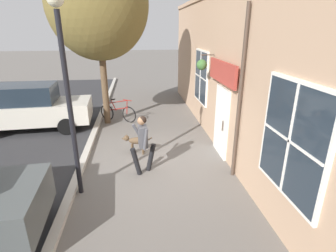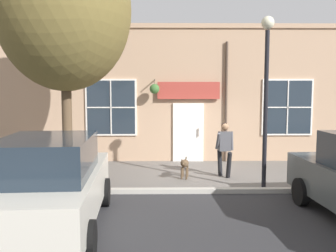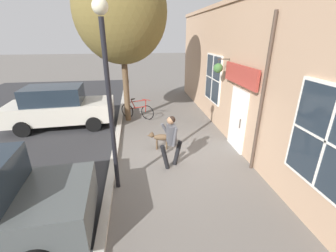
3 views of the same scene
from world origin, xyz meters
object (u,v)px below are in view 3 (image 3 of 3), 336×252
at_px(street_tree_by_curb, 121,14).
at_px(street_lamp, 107,75).
at_px(dog_on_leash, 160,138).
at_px(parked_car_nearest_curb, 60,107).
at_px(pedestrian_walking, 171,138).
at_px(leaning_bicycle, 137,111).

bearing_deg(street_tree_by_curb, street_lamp, 88.18).
xyz_separation_m(dog_on_leash, parked_car_nearest_curb, (3.98, -2.70, 0.46)).
bearing_deg(pedestrian_walking, street_lamp, 26.48).
distance_m(pedestrian_walking, parked_car_nearest_curb, 5.72).
xyz_separation_m(pedestrian_walking, leaning_bicycle, (0.94, -4.44, -0.59)).
bearing_deg(street_lamp, street_tree_by_curb, -91.82).
height_order(leaning_bicycle, street_lamp, street_lamp).
height_order(pedestrian_walking, street_lamp, street_lamp).
height_order(street_tree_by_curb, leaning_bicycle, street_tree_by_curb).
height_order(leaning_bicycle, parked_car_nearest_curb, parked_car_nearest_curb).
xyz_separation_m(leaning_bicycle, parked_car_nearest_curb, (3.25, 0.54, 0.50)).
relative_size(dog_on_leash, leaning_bicycle, 0.63).
height_order(street_tree_by_curb, street_lamp, street_tree_by_curb).
relative_size(dog_on_leash, parked_car_nearest_curb, 0.22).
xyz_separation_m(leaning_bicycle, street_lamp, (0.60, 5.21, 2.53)).
distance_m(pedestrian_walking, street_tree_by_curb, 5.73).
bearing_deg(leaning_bicycle, parked_car_nearest_curb, 9.50).
bearing_deg(dog_on_leash, pedestrian_walking, 99.77).
bearing_deg(dog_on_leash, street_lamp, 55.83).
distance_m(dog_on_leash, leaning_bicycle, 3.33).
xyz_separation_m(parked_car_nearest_curb, street_lamp, (-2.65, 4.66, 2.03)).
xyz_separation_m(pedestrian_walking, street_lamp, (1.54, 0.77, 1.95)).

